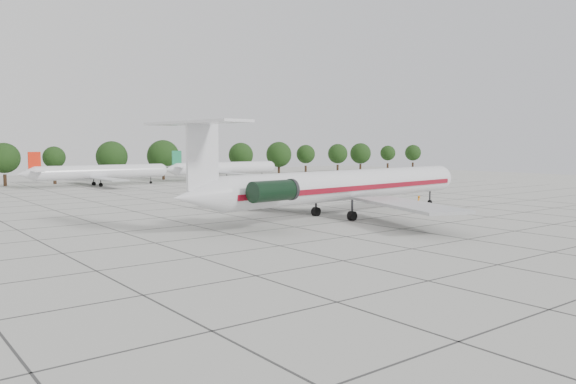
% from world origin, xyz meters
% --- Properties ---
extents(ground, '(260.00, 260.00, 0.00)m').
position_xyz_m(ground, '(0.00, 0.00, 0.00)').
color(ground, '#B4B4AC').
rests_on(ground, ground).
extents(apron_joints, '(170.00, 170.00, 0.02)m').
position_xyz_m(apron_joints, '(0.00, 15.00, 0.01)').
color(apron_joints, '#383838').
rests_on(apron_joints, ground).
extents(main_airliner, '(47.28, 37.02, 11.10)m').
position_xyz_m(main_airliner, '(8.88, 2.90, 3.92)').
color(main_airliner, silver).
rests_on(main_airliner, ground).
extents(ground_crew, '(0.78, 0.65, 1.84)m').
position_xyz_m(ground_crew, '(23.92, 2.86, 0.92)').
color(ground_crew, orange).
rests_on(ground_crew, ground).
extents(bg_airliner_c, '(28.24, 27.20, 7.40)m').
position_xyz_m(bg_airliner_c, '(4.74, 73.09, 2.91)').
color(bg_airliner_c, silver).
rests_on(bg_airliner_c, ground).
extents(bg_airliner_d, '(28.24, 27.20, 7.40)m').
position_xyz_m(bg_airliner_d, '(36.82, 74.81, 2.91)').
color(bg_airliner_d, silver).
rests_on(bg_airliner_d, ground).
extents(tree_line, '(249.86, 8.44, 10.22)m').
position_xyz_m(tree_line, '(-11.68, 85.00, 5.98)').
color(tree_line, '#332114').
rests_on(tree_line, ground).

